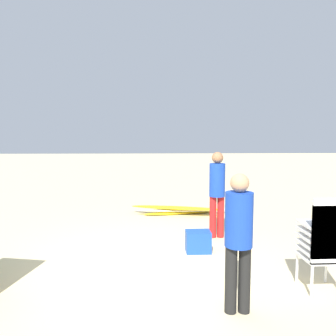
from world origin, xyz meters
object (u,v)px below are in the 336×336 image
Objects in this scene: stacked_plastic_chairs at (325,238)px; cooler_box at (198,241)px; lifeguard_near_left at (217,188)px; surfboard_pile at (181,210)px; lifeguard_near_right at (239,234)px.

stacked_plastic_chairs is 2.92× the size of cooler_box.
cooler_box is at bearing -121.07° from lifeguard_near_left.
lifeguard_near_left is 4.00× the size of cooler_box.
lifeguard_near_right is at bearing -87.18° from surfboard_pile.
lifeguard_near_right is at bearing -161.78° from stacked_plastic_chairs.
surfboard_pile is at bearing 92.82° from lifeguard_near_right.
lifeguard_near_left is 1.28m from cooler_box.
lifeguard_near_right reaches higher than stacked_plastic_chairs.
cooler_box is at bearing 94.95° from lifeguard_near_right.
cooler_box is at bearing -88.68° from surfboard_pile.
cooler_box reaches higher than surfboard_pile.
lifeguard_near_left reaches higher than cooler_box.
lifeguard_near_right is (0.24, -4.87, 0.81)m from surfboard_pile.
surfboard_pile is 2.85m from cooler_box.
stacked_plastic_chairs reaches higher than surfboard_pile.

